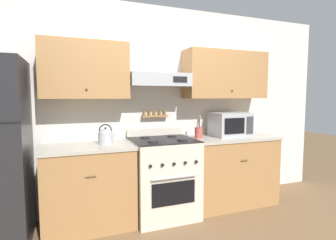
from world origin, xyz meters
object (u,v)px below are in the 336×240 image
stove_range (163,177)px  utensil_crock (199,132)px  microwave (230,124)px  tea_kettle (106,136)px

stove_range → utensil_crock: size_ratio=3.47×
microwave → utensil_crock: 0.48m
stove_range → microwave: (0.97, 0.08, 0.59)m
stove_range → tea_kettle: (-0.65, 0.06, 0.52)m
microwave → utensil_crock: (-0.48, -0.02, -0.08)m
stove_range → tea_kettle: bearing=175.0°
stove_range → tea_kettle: tea_kettle is taller
stove_range → microwave: size_ratio=2.09×
stove_range → utensil_crock: utensil_crock is taller
stove_range → microwave: 1.14m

